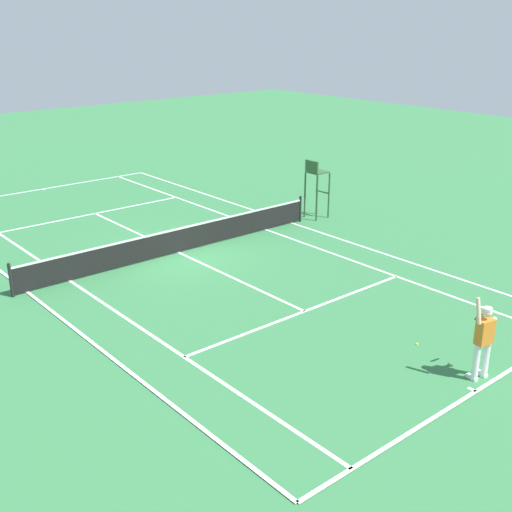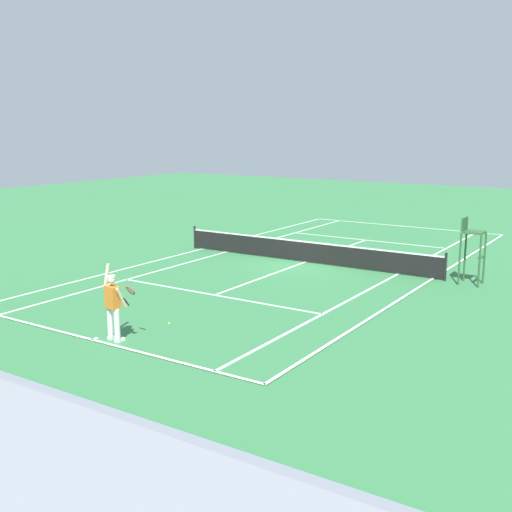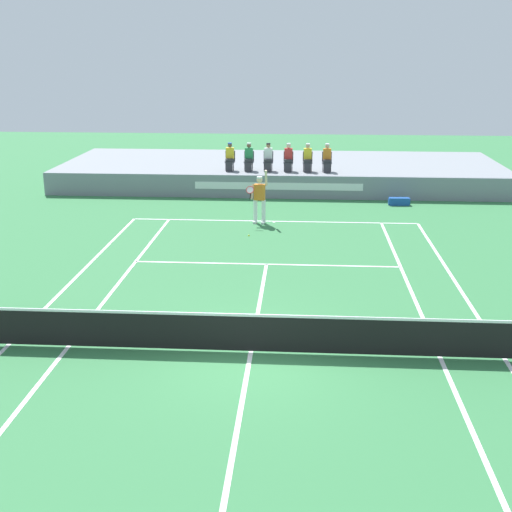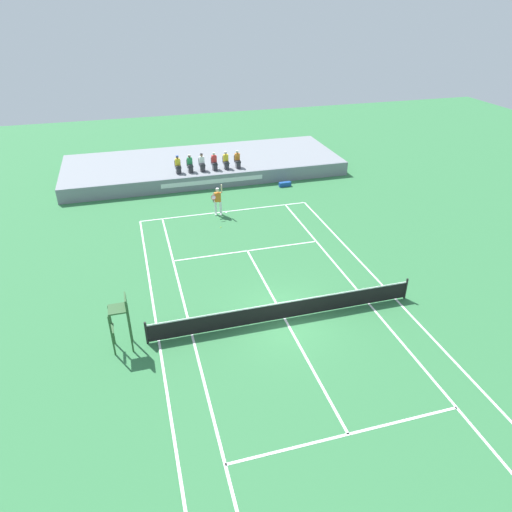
# 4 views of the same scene
# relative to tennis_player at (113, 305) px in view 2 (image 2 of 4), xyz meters

# --- Properties ---
(ground_plane) EXTENTS (80.00, 80.00, 0.00)m
(ground_plane) POSITION_rel_tennis_player_xyz_m (0.56, -11.59, -0.99)
(ground_plane) COLOR #337542
(court) EXTENTS (11.08, 23.88, 0.03)m
(court) POSITION_rel_tennis_player_xyz_m (0.56, -11.59, -0.98)
(court) COLOR #337542
(court) RESTS_ON ground
(net) EXTENTS (11.98, 0.10, 1.07)m
(net) POSITION_rel_tennis_player_xyz_m (0.56, -11.59, -0.47)
(net) COLOR black
(net) RESTS_ON ground
(tennis_player) EXTENTS (0.81, 0.62, 2.08)m
(tennis_player) POSITION_rel_tennis_player_xyz_m (0.00, 0.00, 0.00)
(tennis_player) COLOR white
(tennis_player) RESTS_ON ground
(tennis_ball) EXTENTS (0.07, 0.07, 0.07)m
(tennis_ball) POSITION_rel_tennis_player_xyz_m (-0.25, -1.92, -0.96)
(tennis_ball) COLOR #D1E533
(tennis_ball) RESTS_ON ground
(umpire_chair) EXTENTS (0.77, 0.77, 2.44)m
(umpire_chair) POSITION_rel_tennis_player_xyz_m (-6.25, -11.59, 0.56)
(umpire_chair) COLOR #2D562D
(umpire_chair) RESTS_ON ground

